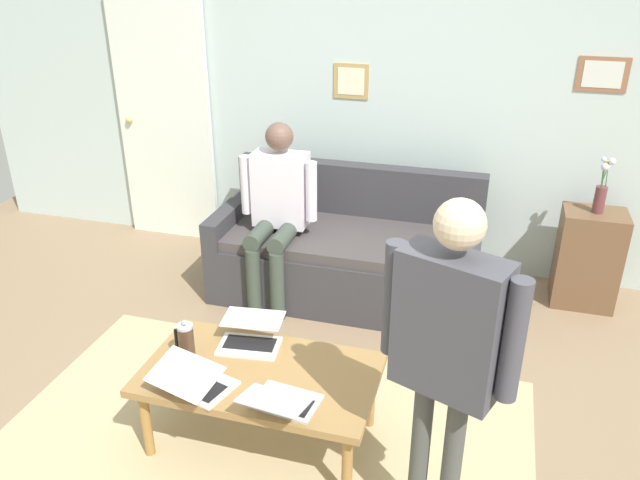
{
  "coord_description": "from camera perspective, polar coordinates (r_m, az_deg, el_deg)",
  "views": [
    {
      "loc": [
        -0.85,
        2.43,
        2.34
      ],
      "look_at": [
        0.05,
        -0.7,
        0.8
      ],
      "focal_mm": 35.09,
      "sensor_mm": 36.0,
      "label": 1
    }
  ],
  "objects": [
    {
      "name": "laptop_left",
      "position": [
        3.34,
        -6.34,
        -8.72
      ],
      "size": [
        0.35,
        0.34,
        0.11
      ],
      "color": "silver",
      "rests_on": "coffee_table"
    },
    {
      "name": "person_standing",
      "position": [
        2.39,
        11.56,
        -9.03
      ],
      "size": [
        0.55,
        0.31,
        1.57
      ],
      "color": "#494B48",
      "rests_on": "ground_plane"
    },
    {
      "name": "flower_vase",
      "position": [
        4.58,
        24.28,
        4.09
      ],
      "size": [
        0.09,
        0.08,
        0.39
      ],
      "color": "brown",
      "rests_on": "side_shelf"
    },
    {
      "name": "side_shelf",
      "position": [
        4.77,
        23.21,
        -1.55
      ],
      "size": [
        0.42,
        0.32,
        0.7
      ],
      "color": "brown",
      "rests_on": "ground_plane"
    },
    {
      "name": "couch",
      "position": [
        4.56,
        2.54,
        -1.23
      ],
      "size": [
        1.86,
        0.87,
        0.88
      ],
      "color": "#343338",
      "rests_on": "ground_plane"
    },
    {
      "name": "laptop_right",
      "position": [
        3.08,
        -11.46,
        -12.44
      ],
      "size": [
        0.4,
        0.38,
        0.15
      ],
      "color": "silver",
      "rests_on": "coffee_table"
    },
    {
      "name": "back_wall",
      "position": [
        4.81,
        5.73,
        13.3
      ],
      "size": [
        7.04,
        0.11,
        2.7
      ],
      "color": "silver",
      "rests_on": "ground_plane"
    },
    {
      "name": "laptop_center",
      "position": [
        2.92,
        -3.47,
        -14.45
      ],
      "size": [
        0.33,
        0.36,
        0.13
      ],
      "color": "silver",
      "rests_on": "coffee_table"
    },
    {
      "name": "french_press",
      "position": [
        3.24,
        -12.11,
        -9.07
      ],
      "size": [
        0.1,
        0.08,
        0.23
      ],
      "color": "#4C3323",
      "rests_on": "coffee_table"
    },
    {
      "name": "person_seated",
      "position": [
        4.3,
        -3.93,
        3.25
      ],
      "size": [
        0.55,
        0.51,
        1.28
      ],
      "color": "#394339",
      "rests_on": "ground_plane"
    },
    {
      "name": "area_rug",
      "position": [
        3.38,
        -5.83,
        -18.62
      ],
      "size": [
        2.73,
        1.93,
        0.01
      ],
      "primitive_type": "cube",
      "color": "tan",
      "rests_on": "ground_plane"
    },
    {
      "name": "interior_door",
      "position": [
        5.42,
        -13.97,
        10.51
      ],
      "size": [
        0.82,
        0.09,
        2.05
      ],
      "color": "white",
      "rests_on": "ground_plane"
    },
    {
      "name": "ground_plane",
      "position": [
        3.48,
        -2.45,
        -17.0
      ],
      "size": [
        7.68,
        7.68,
        0.0
      ],
      "primitive_type": "plane",
      "color": "#8D7255"
    },
    {
      "name": "coffee_table",
      "position": [
        3.19,
        -5.47,
        -12.45
      ],
      "size": [
        1.16,
        0.65,
        0.43
      ],
      "color": "olive",
      "rests_on": "ground_plane"
    }
  ]
}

